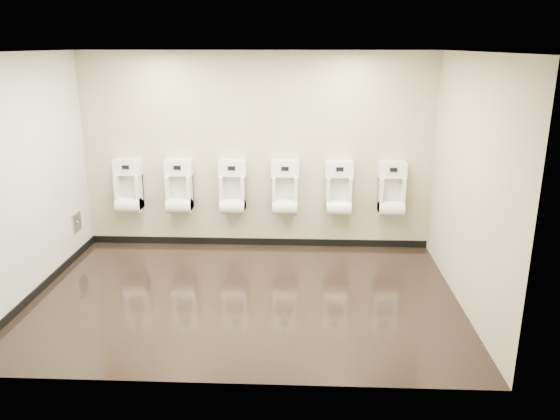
# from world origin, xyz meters

# --- Properties ---
(ground) EXTENTS (5.00, 3.50, 0.00)m
(ground) POSITION_xyz_m (0.00, 0.00, 0.00)
(ground) COLOR black
(ground) RESTS_ON ground
(ceiling) EXTENTS (5.00, 3.50, 0.00)m
(ceiling) POSITION_xyz_m (0.00, 0.00, 2.80)
(ceiling) COLOR silver
(back_wall) EXTENTS (5.00, 0.02, 2.80)m
(back_wall) POSITION_xyz_m (0.00, 1.75, 1.40)
(back_wall) COLOR #B9B290
(back_wall) RESTS_ON ground
(front_wall) EXTENTS (5.00, 0.02, 2.80)m
(front_wall) POSITION_xyz_m (0.00, -1.75, 1.40)
(front_wall) COLOR #B9B290
(front_wall) RESTS_ON ground
(left_wall) EXTENTS (0.02, 3.50, 2.80)m
(left_wall) POSITION_xyz_m (-2.50, 0.00, 1.40)
(left_wall) COLOR #B9B290
(left_wall) RESTS_ON ground
(right_wall) EXTENTS (0.02, 3.50, 2.80)m
(right_wall) POSITION_xyz_m (2.50, 0.00, 1.40)
(right_wall) COLOR #B9B290
(right_wall) RESTS_ON ground
(tile_overlay_left) EXTENTS (0.01, 3.50, 2.80)m
(tile_overlay_left) POSITION_xyz_m (-2.50, 0.00, 1.40)
(tile_overlay_left) COLOR silver
(tile_overlay_left) RESTS_ON ground
(skirting_back) EXTENTS (5.00, 0.02, 0.10)m
(skirting_back) POSITION_xyz_m (0.00, 1.74, 0.05)
(skirting_back) COLOR black
(skirting_back) RESTS_ON ground
(skirting_left) EXTENTS (0.02, 3.50, 0.10)m
(skirting_left) POSITION_xyz_m (-2.49, 0.00, 0.05)
(skirting_left) COLOR black
(skirting_left) RESTS_ON ground
(access_panel) EXTENTS (0.04, 0.25, 0.25)m
(access_panel) POSITION_xyz_m (-2.48, 1.20, 0.50)
(access_panel) COLOR #9E9EA3
(access_panel) RESTS_ON left_wall
(urinal_0) EXTENTS (0.40, 0.30, 0.75)m
(urinal_0) POSITION_xyz_m (-1.85, 1.62, 0.86)
(urinal_0) COLOR white
(urinal_0) RESTS_ON back_wall
(urinal_1) EXTENTS (0.40, 0.30, 0.75)m
(urinal_1) POSITION_xyz_m (-1.11, 1.62, 0.86)
(urinal_1) COLOR white
(urinal_1) RESTS_ON back_wall
(urinal_2) EXTENTS (0.40, 0.30, 0.75)m
(urinal_2) POSITION_xyz_m (-0.34, 1.62, 0.86)
(urinal_2) COLOR white
(urinal_2) RESTS_ON back_wall
(urinal_3) EXTENTS (0.40, 0.30, 0.75)m
(urinal_3) POSITION_xyz_m (0.42, 1.62, 0.86)
(urinal_3) COLOR white
(urinal_3) RESTS_ON back_wall
(urinal_4) EXTENTS (0.40, 0.30, 0.75)m
(urinal_4) POSITION_xyz_m (1.18, 1.62, 0.86)
(urinal_4) COLOR white
(urinal_4) RESTS_ON back_wall
(urinal_5) EXTENTS (0.40, 0.30, 0.75)m
(urinal_5) POSITION_xyz_m (1.92, 1.62, 0.86)
(urinal_5) COLOR white
(urinal_5) RESTS_ON back_wall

